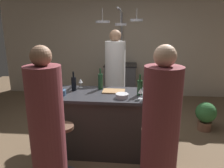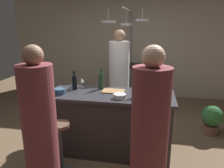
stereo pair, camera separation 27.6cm
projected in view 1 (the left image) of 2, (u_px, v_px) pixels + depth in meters
The scene contains 22 objects.
ground_plane at pixel (111, 149), 3.30m from camera, with size 9.00×9.00×0.00m, color brown.
back_wall at pixel (122, 46), 5.70m from camera, with size 6.40×0.16×2.60m, color #BCAD99.
kitchen_island at pixel (111, 122), 3.19m from camera, with size 1.80×0.72×0.90m.
stove_range at pixel (121, 81), 5.54m from camera, with size 0.80×0.64×0.89m.
chef at pixel (115, 81), 4.05m from camera, with size 0.37×0.37×1.76m.
bar_stool_left at pixel (64, 148), 2.66m from camera, with size 0.28×0.28×0.68m.
guest_left at pixel (48, 134), 2.18m from camera, with size 0.35×0.35×1.67m.
bar_stool_right at pixel (151, 153), 2.56m from camera, with size 0.28×0.28×0.68m.
guest_right at pixel (160, 138), 2.09m from camera, with size 0.36×0.36×1.68m.
overhead_pot_rack at pixel (119, 32), 4.61m from camera, with size 0.91×1.51×2.17m.
potted_plant at pixel (206, 115), 3.85m from camera, with size 0.36×0.36×0.52m.
cutting_board at pixel (114, 91), 3.15m from camera, with size 0.32×0.22×0.02m, color #997047.
pepper_mill at pixel (153, 83), 3.23m from camera, with size 0.05×0.05×0.21m, color #382319.
wine_bottle_red at pixel (140, 87), 2.97m from camera, with size 0.07×0.07×0.30m.
wine_bottle_white at pixel (163, 90), 2.81m from camera, with size 0.07×0.07×0.31m.
wine_bottle_amber at pixel (150, 89), 2.85m from camera, with size 0.07×0.07×0.30m.
wine_bottle_dark at pixel (74, 83), 3.19m from camera, with size 0.07×0.07×0.29m.
wine_bottle_green at pixel (100, 81), 3.25m from camera, with size 0.07×0.07×0.32m.
wine_glass_by_chef at pixel (141, 91), 2.81m from camera, with size 0.07×0.07×0.15m.
wine_glass_near_right_guest at pixel (80, 81), 3.32m from camera, with size 0.07×0.07×0.15m.
mixing_bowl_steel at pixel (122, 96), 2.87m from camera, with size 0.17×0.17×0.06m, color #B7B7BC.
mixing_bowl_blue at pixel (60, 93), 2.98m from camera, with size 0.17×0.17×0.08m, color #334C6B.
Camera 1 is at (0.29, -2.91, 1.84)m, focal length 34.62 mm.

